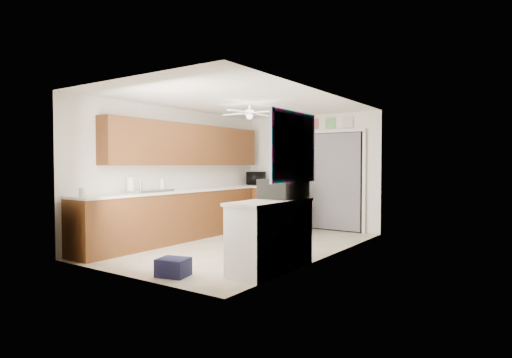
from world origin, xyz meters
The scene contains 39 objects.
floor centered at (0.00, 0.00, 0.00)m, with size 5.00×5.00×0.00m, color #B9AD94.
ceiling centered at (0.00, 0.00, 2.50)m, with size 5.00×5.00×0.00m, color white.
wall_back centered at (0.00, 2.50, 1.25)m, with size 3.20×3.20×0.00m, color white.
wall_front centered at (0.00, -2.50, 1.25)m, with size 3.20×3.20×0.00m, color white.
wall_left centered at (-1.60, 0.00, 1.25)m, with size 5.00×5.00×0.00m, color white.
wall_right centered at (1.60, 0.00, 1.25)m, with size 5.00×5.00×0.00m, color white.
left_base_cabinets centered at (-1.30, 0.00, 0.45)m, with size 0.60×4.80×0.90m, color brown.
left_countertop centered at (-1.29, 0.00, 0.92)m, with size 0.62×4.80×0.04m, color white.
upper_cabinets centered at (-1.44, 0.20, 1.80)m, with size 0.32×4.00×0.80m, color brown.
sink_basin centered at (-1.29, -1.00, 0.95)m, with size 0.50×0.76×0.06m, color silver.
faucet centered at (-1.48, -1.00, 1.05)m, with size 0.03×0.03×0.22m, color silver.
peninsula_base centered at (-0.50, 2.00, 0.45)m, with size 1.00×0.60×0.90m, color brown.
peninsula_top centered at (-0.50, 2.00, 0.92)m, with size 1.04×0.64×0.04m, color white.
back_opening_recess centered at (0.25, 2.47, 1.05)m, with size 2.00×0.06×2.10m, color black.
curtain_panel centered at (0.25, 2.43, 1.05)m, with size 1.90×0.03×2.05m, color gray.
door_trim_left centered at (-0.77, 2.44, 1.05)m, with size 0.06×0.04×2.10m, color white.
door_trim_right centered at (1.27, 2.44, 1.05)m, with size 0.06×0.04×2.10m, color white.
door_trim_head centered at (0.25, 2.44, 2.12)m, with size 2.10×0.04×0.06m, color white.
header_frame_1 centered at (-0.25, 2.47, 2.30)m, with size 0.22×0.02×0.22m, color #5481E0.
header_frame_2 centered at (0.10, 2.47, 2.30)m, with size 0.22×0.02×0.22m, color #C34C49.
header_frame_3 centered at (0.50, 2.47, 2.30)m, with size 0.22×0.02×0.22m, color #6CAF64.
header_frame_4 centered at (0.90, 2.47, 2.30)m, with size 0.22×0.02×0.22m, color beige.
route66_sign centered at (-0.95, 2.47, 2.30)m, with size 0.22×0.02×0.26m, color silver.
right_counter_base centered at (1.35, -1.20, 0.45)m, with size 0.50×1.40×0.90m, color white.
right_counter_top centered at (1.34, -1.20, 0.92)m, with size 0.54×1.44×0.04m, color white.
abstract_painting centered at (1.58, -1.00, 1.65)m, with size 0.03×1.15×0.95m, color #DC51BA.
ceiling_fan centered at (0.00, 0.20, 2.32)m, with size 1.14×1.14×0.24m, color white.
microwave centered at (-1.26, 2.25, 1.09)m, with size 0.55×0.37×0.30m, color black.
soap_bottle centered at (-1.36, -0.61, 1.08)m, with size 0.10×0.10×0.27m, color silver.
jar_b centered at (-1.30, -2.25, 1.00)m, with size 0.08×0.08×0.13m, color silver.
paper_towel_roll centered at (-1.41, -1.28, 1.07)m, with size 0.12×0.12×0.26m, color white.
suitcase centered at (1.32, -0.83, 1.08)m, with size 0.48×0.64×0.27m, color black.
suitcase_rim centered at (1.32, -0.83, 0.97)m, with size 0.44×0.58×0.02m, color yellow.
suitcase_lid centered at (1.32, -0.54, 1.33)m, with size 0.42×0.03×0.50m, color black.
cardboard_box centered at (1.00, -1.16, 0.13)m, with size 0.42×0.32×0.26m, color #BF723C.
navy_crate centered at (0.49, -2.16, 0.11)m, with size 0.37×0.31×0.23m, color black.
cabinet_door_panel centered at (0.33, 0.77, 0.29)m, with size 0.39×0.03×0.58m, color brown.
man centered at (0.08, 1.55, 0.78)m, with size 0.57×0.37×1.56m, color white.
dog centered at (-0.29, 1.44, 0.20)m, with size 0.22×0.52×0.41m, color black.
Camera 1 is at (4.40, -5.97, 1.42)m, focal length 30.00 mm.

